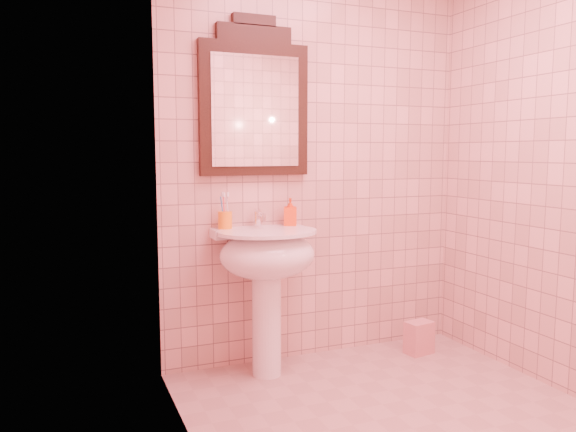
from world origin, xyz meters
name	(u,v)px	position (x,y,z in m)	size (l,w,h in m)	color
floor	(413,428)	(0.00, 0.00, 0.00)	(2.20, 2.20, 0.00)	tan
back_wall	(316,161)	(0.00, 1.10, 1.25)	(2.00, 0.02, 2.50)	beige
pedestal_sink	(267,265)	(-0.42, 0.87, 0.66)	(0.58, 0.58, 0.86)	white
faucet	(259,218)	(-0.42, 1.01, 0.92)	(0.04, 0.16, 0.11)	white
mirror	(254,102)	(-0.42, 1.07, 1.60)	(0.67, 0.06, 0.93)	black
toothbrush_cup	(225,220)	(-0.62, 1.02, 0.92)	(0.08, 0.08, 0.19)	orange
soap_dispenser	(290,212)	(-0.22, 1.01, 0.95)	(0.08, 0.08, 0.17)	#EE4514
towel	(419,338)	(0.62, 0.83, 0.11)	(0.17, 0.12, 0.21)	pink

